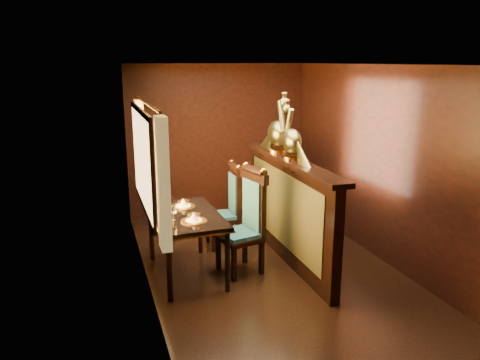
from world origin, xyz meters
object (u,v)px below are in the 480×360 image
at_px(peacock_left, 292,130).
at_px(dining_table, 185,220).
at_px(peacock_right, 278,122).
at_px(chair_right, 230,203).
at_px(chair_left, 248,217).

bearing_deg(peacock_left, dining_table, 178.99).
bearing_deg(peacock_right, chair_right, 151.80).
relative_size(chair_left, peacock_right, 1.66).
xyz_separation_m(dining_table, peacock_right, (1.35, 0.44, 1.06)).
bearing_deg(peacock_left, chair_left, -171.88).
xyz_separation_m(chair_left, peacock_right, (0.59, 0.54, 1.07)).
relative_size(dining_table, peacock_right, 1.67).
bearing_deg(chair_left, peacock_left, -4.91).
relative_size(chair_left, peacock_left, 1.86).
height_order(chair_left, chair_right, chair_left).
height_order(dining_table, chair_right, chair_right).
distance_m(chair_right, peacock_left, 1.45).
relative_size(chair_right, peacock_right, 1.49).
relative_size(chair_right, peacock_left, 1.66).
bearing_deg(chair_left, peacock_right, 29.68).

